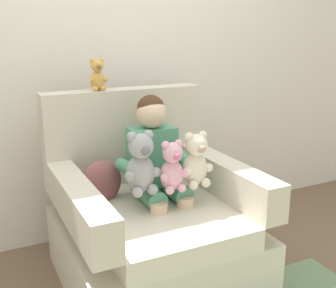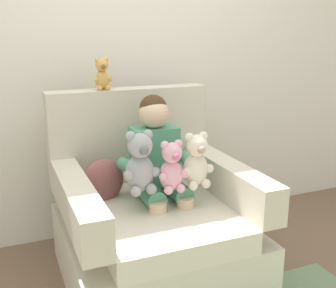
% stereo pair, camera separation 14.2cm
% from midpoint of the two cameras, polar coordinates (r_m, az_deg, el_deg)
% --- Properties ---
extents(ground_plane, '(8.00, 8.00, 0.00)m').
position_cam_midpoint_polar(ground_plane, '(2.55, -0.07, -17.84)').
color(ground_plane, brown).
extents(back_wall, '(6.00, 0.10, 2.60)m').
position_cam_midpoint_polar(back_wall, '(2.86, -6.12, 13.39)').
color(back_wall, silver).
rests_on(back_wall, ground).
extents(armchair, '(1.00, 1.02, 1.05)m').
position_cam_midpoint_polar(armchair, '(2.43, -0.52, -10.83)').
color(armchair, beige).
rests_on(armchair, ground).
extents(seated_child, '(0.45, 0.39, 0.82)m').
position_cam_midpoint_polar(seated_child, '(2.35, 0.41, -2.43)').
color(seated_child, '#4C9370').
rests_on(seated_child, armchair).
extents(plush_cream, '(0.18, 0.15, 0.30)m').
position_cam_midpoint_polar(plush_cream, '(2.24, 5.69, -2.42)').
color(plush_cream, silver).
rests_on(plush_cream, armchair).
extents(plush_grey, '(0.20, 0.16, 0.33)m').
position_cam_midpoint_polar(plush_grey, '(2.15, -1.94, -2.75)').
color(plush_grey, '#9E9EA3').
rests_on(plush_grey, armchair).
extents(plush_pink, '(0.16, 0.13, 0.28)m').
position_cam_midpoint_polar(plush_pink, '(2.17, 2.39, -3.27)').
color(plush_pink, '#EAA8BC').
rests_on(plush_pink, armchair).
extents(plush_honey_on_backrest, '(0.11, 0.09, 0.19)m').
position_cam_midpoint_polar(plush_honey_on_backrest, '(2.50, -7.35, 9.31)').
color(plush_honey_on_backrest, gold).
rests_on(plush_honey_on_backrest, armchair).
extents(throw_pillow, '(0.28, 0.18, 0.26)m').
position_cam_midpoint_polar(throw_pillow, '(2.39, -7.18, -5.10)').
color(throw_pillow, '#8C4C4C').
rests_on(throw_pillow, armchair).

